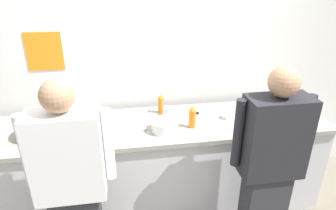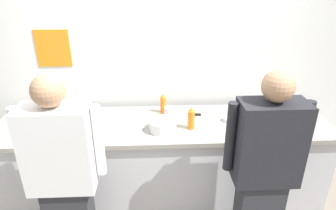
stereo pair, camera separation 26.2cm
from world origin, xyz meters
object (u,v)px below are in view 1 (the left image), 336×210
Objects in this scene: sheet_tray at (114,126)px; deli_cup at (168,112)px; plate_stack_rear at (165,126)px; squeeze_bottle_secondary at (289,115)px; squeeze_bottle_spare at (161,104)px; chef_center at (270,164)px; ramekin_yellow_sauce at (226,116)px; chefs_knife at (201,113)px; chef_near_left at (72,184)px; plate_stack_front at (265,116)px; mixing_bowl_steel at (37,130)px; ramekin_red_sauce at (248,124)px; squeeze_bottle_primary at (192,117)px; ramekin_green_sauce at (272,106)px.

deli_cup is (0.51, 0.14, 0.04)m from sheet_tray.
squeeze_bottle_secondary is at bearing -3.66° from plate_stack_rear.
squeeze_bottle_secondary is at bearing -21.65° from squeeze_bottle_spare.
ramekin_yellow_sauce is at bearing 99.41° from chef_center.
squeeze_bottle_spare is 0.71× the size of chefs_knife.
chef_near_left reaches higher than ramekin_yellow_sauce.
plate_stack_front is 2.03m from mixing_bowl_steel.
mixing_bowl_steel reaches higher than ramekin_red_sauce.
plate_stack_rear is at bearing -4.31° from mixing_bowl_steel.
chef_center is 0.75m from squeeze_bottle_primary.
mixing_bowl_steel is at bearing 176.64° from ramekin_red_sauce.
chef_center is at bearing -29.23° from sheet_tray.
plate_stack_front is 0.91m from deli_cup.
plate_stack_front reaches higher than chefs_knife.
squeeze_bottle_spare is at bearing 128.45° from chef_center.
squeeze_bottle_secondary is at bearing -3.98° from mixing_bowl_steel.
chefs_knife is at bearing 7.74° from mixing_bowl_steel.
ramekin_yellow_sauce is 0.94× the size of deli_cup.
squeeze_bottle_secondary is (1.84, 0.46, 0.16)m from chef_near_left.
ramekin_green_sauce is at bearing 38.25° from ramekin_red_sauce.
chefs_knife is at bearing 10.40° from sheet_tray.
sheet_tray is 2.61× the size of squeeze_bottle_secondary.
ramekin_green_sauce is 1.03× the size of ramekin_red_sauce.
plate_stack_rear is at bearing -165.99° from ramekin_green_sauce.
chef_near_left is 1.17m from squeeze_bottle_spare.
sheet_tray is at bearing -152.53° from squeeze_bottle_spare.
squeeze_bottle_spare is at bearing 151.92° from ramekin_red_sauce.
ramekin_green_sauce is at bearing 16.19° from squeeze_bottle_primary.
ramekin_red_sauce is (0.14, -0.17, 0.00)m from ramekin_yellow_sauce.
chef_center reaches higher than plate_stack_rear.
chef_center is at bearing -68.25° from chefs_knife.
ramekin_green_sauce is (0.90, 0.26, -0.07)m from squeeze_bottle_primary.
plate_stack_rear is 0.49m from chefs_knife.
mixing_bowl_steel reaches higher than ramekin_green_sauce.
ramekin_red_sauce is at bearing -51.75° from ramekin_yellow_sauce.
mixing_bowl_steel is at bearing -174.71° from ramekin_green_sauce.
squeeze_bottle_primary reaches higher than sheet_tray.
sheet_tray is 1.06m from ramekin_yellow_sauce.
ramekin_yellow_sauce is 0.34× the size of chefs_knife.
deli_cup is (-1.08, -0.02, 0.02)m from ramekin_green_sauce.
squeeze_bottle_primary is 1.00× the size of squeeze_bottle_secondary.
plate_stack_rear is 2.70× the size of ramekin_red_sauce.
chef_center is at bearing -130.82° from squeeze_bottle_secondary.
mixing_bowl_steel is 3.50× the size of ramekin_yellow_sauce.
plate_stack_front is 0.31m from ramekin_green_sauce.
chefs_knife is at bearing -12.24° from squeeze_bottle_spare.
squeeze_bottle_primary is at bearing -55.44° from squeeze_bottle_spare.
plate_stack_rear is at bearing -92.80° from squeeze_bottle_spare.
mixing_bowl_steel is (-0.36, 0.61, 0.12)m from chef_near_left.
squeeze_bottle_secondary is at bearing -23.57° from ramekin_yellow_sauce.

